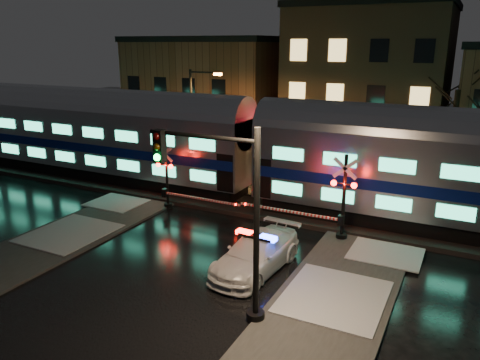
% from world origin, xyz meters
% --- Properties ---
extents(ground, '(120.00, 120.00, 0.00)m').
position_xyz_m(ground, '(0.00, 0.00, 0.00)').
color(ground, black).
rests_on(ground, ground).
extents(ballast, '(90.00, 4.20, 0.24)m').
position_xyz_m(ballast, '(0.00, 5.00, 0.12)').
color(ballast, black).
rests_on(ballast, ground).
extents(sidewalk_left, '(4.00, 20.00, 0.12)m').
position_xyz_m(sidewalk_left, '(-6.50, -6.00, 0.06)').
color(sidewalk_left, '#2D2D2D').
rests_on(sidewalk_left, ground).
extents(sidewalk_right, '(4.00, 20.00, 0.12)m').
position_xyz_m(sidewalk_right, '(6.50, -6.00, 0.06)').
color(sidewalk_right, '#2D2D2D').
rests_on(sidewalk_right, ground).
extents(building_left, '(14.00, 10.00, 9.00)m').
position_xyz_m(building_left, '(-13.00, 22.00, 4.50)').
color(building_left, brown).
rests_on(building_left, ground).
extents(building_mid, '(12.00, 11.00, 11.50)m').
position_xyz_m(building_mid, '(2.00, 22.50, 5.75)').
color(building_mid, brown).
rests_on(building_mid, ground).
extents(train, '(51.00, 3.12, 5.92)m').
position_xyz_m(train, '(-0.39, 5.00, 3.38)').
color(train, black).
rests_on(train, ballast).
extents(police_car, '(2.46, 5.16, 1.62)m').
position_xyz_m(police_car, '(3.00, -2.19, 0.73)').
color(police_car, silver).
rests_on(police_car, ground).
extents(crossing_signal_right, '(5.82, 0.66, 4.12)m').
position_xyz_m(crossing_signal_right, '(4.95, 2.31, 1.71)').
color(crossing_signal_right, black).
rests_on(crossing_signal_right, ground).
extents(crossing_signal_left, '(5.24, 0.63, 3.71)m').
position_xyz_m(crossing_signal_left, '(-4.18, 2.30, 1.53)').
color(crossing_signal_left, black).
rests_on(crossing_signal_left, ground).
extents(traffic_light, '(4.21, 0.73, 6.51)m').
position_xyz_m(traffic_light, '(3.50, -5.52, 3.46)').
color(traffic_light, black).
rests_on(traffic_light, ground).
extents(streetlight, '(2.42, 0.25, 7.25)m').
position_xyz_m(streetlight, '(-6.81, 9.00, 4.18)').
color(streetlight, black).
rests_on(streetlight, ground).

